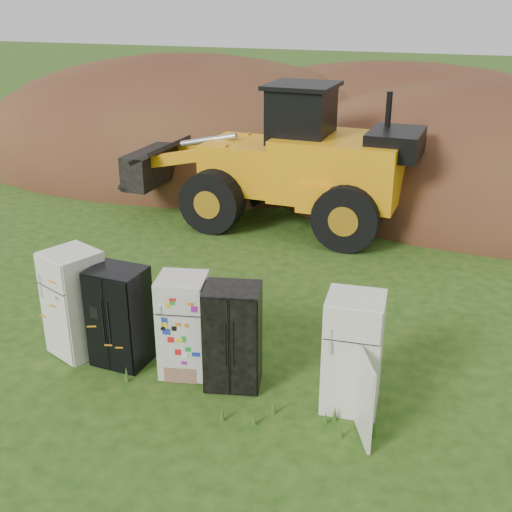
{
  "coord_description": "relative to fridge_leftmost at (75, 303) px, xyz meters",
  "views": [
    {
      "loc": [
        3.59,
        -8.22,
        5.87
      ],
      "look_at": [
        0.11,
        2.0,
        1.37
      ],
      "focal_mm": 45.0,
      "sensor_mm": 36.0,
      "label": 1
    }
  ],
  "objects": [
    {
      "name": "fridge_dark_mid",
      "position": [
        2.89,
        -0.07,
        -0.09
      ],
      "size": [
        1.0,
        0.88,
        1.69
      ],
      "primitive_type": null,
      "rotation": [
        0.0,
        0.0,
        0.22
      ],
      "color": "black",
      "rests_on": "ground"
    },
    {
      "name": "fridge_open_door",
      "position": [
        4.78,
        -0.05,
        -0.02
      ],
      "size": [
        0.88,
        0.82,
        1.83
      ],
      "primitive_type": null,
      "rotation": [
        0.0,
        0.0,
        0.07
      ],
      "color": "white",
      "rests_on": "ground"
    },
    {
      "name": "fridge_black_side",
      "position": [
        0.88,
        -0.06,
        -0.08
      ],
      "size": [
        0.93,
        0.76,
        1.71
      ],
      "primitive_type": null,
      "rotation": [
        0.0,
        0.0,
        -0.06
      ],
      "color": "black",
      "rests_on": "ground"
    },
    {
      "name": "dirt_mound_left",
      "position": [
        -4.23,
        14.07,
        -0.93
      ],
      "size": [
        17.64,
        13.23,
        7.38
      ],
      "primitive_type": "ellipsoid",
      "color": "#4D2518",
      "rests_on": "ground"
    },
    {
      "name": "ground",
      "position": [
        2.47,
        -0.03,
        -0.93
      ],
      "size": [
        120.0,
        120.0,
        0.0
      ],
      "primitive_type": "plane",
      "color": "#1F4512",
      "rests_on": "ground"
    },
    {
      "name": "dirt_mound_back",
      "position": [
        3.18,
        17.11,
        -0.93
      ],
      "size": [
        18.5,
        12.34,
        6.7
      ],
      "primitive_type": "ellipsoid",
      "color": "#4D2518",
      "rests_on": "ground"
    },
    {
      "name": "fridge_leftmost",
      "position": [
        0.0,
        0.0,
        0.0
      ],
      "size": [
        1.07,
        1.05,
        1.87
      ],
      "primitive_type": null,
      "rotation": [
        0.0,
        0.0,
        -0.4
      ],
      "color": "white",
      "rests_on": "ground"
    },
    {
      "name": "fridge_sticker",
      "position": [
        2.02,
        0.0,
        -0.08
      ],
      "size": [
        0.89,
        0.85,
        1.71
      ],
      "primitive_type": null,
      "rotation": [
        0.0,
        0.0,
        0.21
      ],
      "color": "white",
      "rests_on": "ground"
    },
    {
      "name": "wheel_loader",
      "position": [
        0.98,
        7.51,
        0.93
      ],
      "size": [
        7.81,
        3.41,
        3.72
      ],
      "primitive_type": null,
      "rotation": [
        0.0,
        0.0,
        -0.04
      ],
      "color": "orange",
      "rests_on": "ground"
    },
    {
      "name": "dirt_mound_right",
      "position": [
        6.96,
        12.42,
        -0.93
      ],
      "size": [
        15.4,
        11.3,
        6.78
      ],
      "primitive_type": "ellipsoid",
      "color": "#4D2518",
      "rests_on": "ground"
    }
  ]
}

